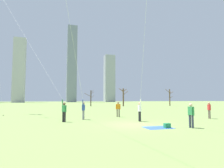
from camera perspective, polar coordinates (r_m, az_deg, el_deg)
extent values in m
plane|color=#7A934C|center=(14.93, 6.85, -11.66)|extent=(400.00, 400.00, 0.00)
cylinder|color=gray|center=(18.89, -8.21, -8.86)|extent=(0.14, 0.14, 0.85)
cylinder|color=gray|center=(18.68, -8.41, -8.90)|extent=(0.14, 0.14, 0.85)
cube|color=#2D4CA5|center=(18.74, -8.28, -6.76)|extent=(0.33, 0.39, 0.54)
sphere|color=tan|center=(18.73, -8.27, -5.57)|extent=(0.22, 0.22, 0.22)
cylinder|color=#2D4CA5|center=(18.95, -8.10, -6.84)|extent=(0.09, 0.09, 0.55)
cylinder|color=#2D4CA5|center=(18.53, -8.46, -5.32)|extent=(0.17, 0.22, 0.56)
cylinder|color=black|center=(17.21, 7.91, -9.28)|extent=(0.14, 0.14, 0.85)
cylinder|color=black|center=(17.01, 8.18, -9.33)|extent=(0.14, 0.14, 0.85)
cube|color=white|center=(17.07, 8.02, -6.98)|extent=(0.22, 0.35, 0.54)
sphere|color=tan|center=(17.06, 8.01, -5.67)|extent=(0.22, 0.22, 0.22)
cylinder|color=white|center=(17.27, 7.76, -7.07)|extent=(0.09, 0.09, 0.55)
cylinder|color=white|center=(16.86, 8.26, -5.40)|extent=(0.10, 0.21, 0.56)
cylinder|color=silver|center=(14.92, 9.58, 16.82)|extent=(1.82, 5.72, 10.86)
cylinder|color=black|center=(16.91, -13.50, -9.28)|extent=(0.14, 0.14, 0.85)
cylinder|color=black|center=(17.07, -14.00, -9.23)|extent=(0.14, 0.14, 0.85)
cube|color=#338C4C|center=(16.95, -13.71, -6.92)|extent=(0.37, 0.39, 0.54)
sphere|color=brown|center=(16.93, -13.68, -5.60)|extent=(0.22, 0.22, 0.22)
cylinder|color=#338C4C|center=(16.79, -13.23, -7.06)|extent=(0.09, 0.09, 0.55)
cylinder|color=#338C4C|center=(17.09, -14.14, -5.30)|extent=(0.20, 0.21, 0.56)
cylinder|color=silver|center=(24.92, -24.19, 12.96)|extent=(8.16, 13.08, 14.70)
cylinder|color=#726656|center=(21.38, 2.10, -8.39)|extent=(0.14, 0.14, 0.85)
cylinder|color=#726656|center=(21.36, 1.50, -8.40)|extent=(0.14, 0.14, 0.85)
cube|color=orange|center=(21.34, 1.80, -6.53)|extent=(0.38, 0.27, 0.54)
sphere|color=#9E7051|center=(21.33, 1.79, -5.49)|extent=(0.22, 0.22, 0.22)
cylinder|color=orange|center=(21.36, 2.36, -6.62)|extent=(0.09, 0.09, 0.55)
cylinder|color=orange|center=(21.32, 1.23, -6.63)|extent=(0.09, 0.09, 0.55)
cylinder|color=#33384C|center=(14.07, 22.36, -10.05)|extent=(0.14, 0.14, 0.85)
cylinder|color=#33384C|center=(14.21, 21.68, -10.01)|extent=(0.14, 0.14, 0.85)
cube|color=#338C4C|center=(14.09, 21.93, -7.22)|extent=(0.25, 0.37, 0.54)
sphere|color=beige|center=(14.07, 21.89, -5.63)|extent=(0.22, 0.22, 0.22)
cylinder|color=#338C4C|center=(13.95, 22.59, -7.36)|extent=(0.09, 0.09, 0.55)
cylinder|color=#338C4C|center=(14.23, 21.30, -7.34)|extent=(0.09, 0.09, 0.55)
cylinder|color=#726656|center=(21.74, 26.28, -7.87)|extent=(0.14, 0.14, 0.85)
cylinder|color=#726656|center=(21.54, 26.52, -7.89)|extent=(0.14, 0.14, 0.85)
cube|color=red|center=(21.60, 26.33, -6.04)|extent=(0.30, 0.39, 0.54)
sphere|color=tan|center=(21.59, 26.30, -5.01)|extent=(0.22, 0.22, 0.22)
cylinder|color=red|center=(21.80, 26.12, -6.12)|extent=(0.09, 0.09, 0.55)
cylinder|color=red|center=(21.41, 26.56, -6.14)|extent=(0.09, 0.09, 0.55)
cylinder|color=#3F3833|center=(26.23, -29.03, -7.96)|extent=(0.10, 0.10, 0.08)
cube|color=#3359B2|center=(13.63, 13.20, -12.24)|extent=(1.84, 1.45, 0.01)
cube|color=#268C4C|center=(13.61, 15.69, -11.54)|extent=(0.40, 0.28, 0.30)
cylinder|color=brown|center=(55.79, 3.30, -3.88)|extent=(0.40, 0.40, 5.04)
cylinder|color=brown|center=(56.14, 3.96, -2.60)|extent=(1.54, 0.29, 1.22)
cylinder|color=brown|center=(56.48, 3.73, -1.86)|extent=(1.42, 1.08, 0.91)
cylinder|color=brown|center=(55.95, 2.86, -1.90)|extent=(0.93, 0.72, 0.90)
cylinder|color=brown|center=(56.11, 2.64, -1.66)|extent=(1.18, 1.08, 0.86)
cylinder|color=brown|center=(56.24, 3.28, -1.61)|extent=(0.43, 0.87, 0.80)
cylinder|color=brown|center=(62.48, 16.40, -3.77)|extent=(0.33, 0.33, 5.06)
cylinder|color=brown|center=(63.06, 16.76, -3.69)|extent=(1.38, 0.66, 0.52)
cylinder|color=brown|center=(63.14, 16.53, -2.54)|extent=(1.13, 1.01, 1.12)
cylinder|color=brown|center=(62.80, 16.87, -2.42)|extent=(1.30, 0.26, 0.85)
cylinder|color=brown|center=(63.07, 16.44, -3.00)|extent=(0.92, 1.05, 0.84)
cylinder|color=brown|center=(62.50, 15.81, -1.96)|extent=(1.19, 0.75, 1.23)
cylinder|color=#423326|center=(56.27, -6.15, -4.13)|extent=(0.28, 0.28, 4.52)
cylinder|color=#423326|center=(56.76, -5.78, -2.10)|extent=(0.95, 0.82, 0.79)
cylinder|color=#423326|center=(57.17, -5.74, -2.62)|extent=(1.19, 1.62, 0.79)
cylinder|color=#423326|center=(56.62, -7.08, -3.13)|extent=(1.80, 1.11, 1.08)
cylinder|color=#423326|center=(57.18, -5.68, -3.65)|extent=(1.33, 1.68, 0.87)
cube|color=gray|center=(158.10, -11.65, 5.69)|extent=(7.39, 9.97, 59.53)
cube|color=#B2B2B7|center=(142.04, -25.34, 3.69)|extent=(7.39, 5.44, 42.39)
cube|color=#9EA3AD|center=(164.54, -0.77, 1.60)|extent=(8.52, 6.66, 39.15)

